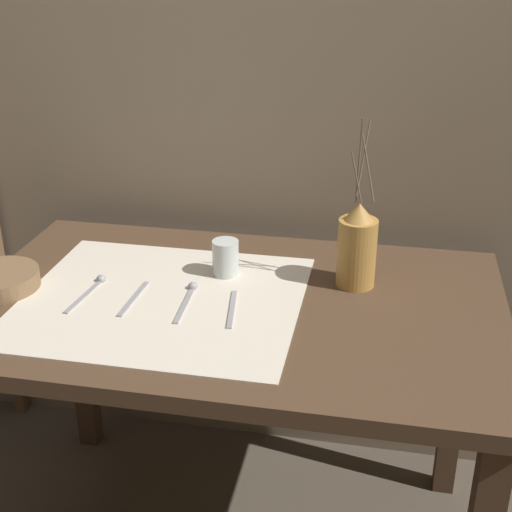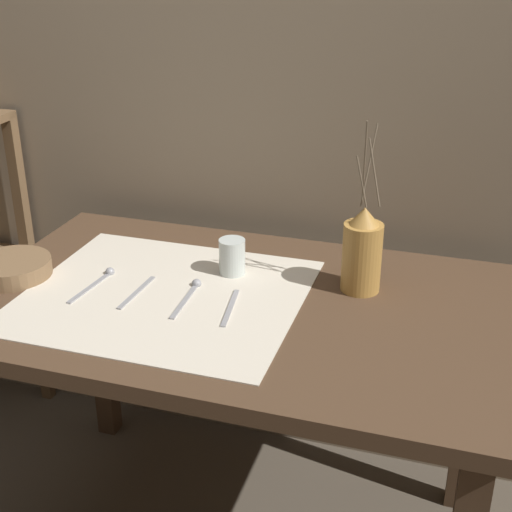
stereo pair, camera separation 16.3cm
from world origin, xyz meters
TOP-DOWN VIEW (x-y plane):
  - stone_wall_back at (0.00, 0.51)m, footprint 7.00×0.06m
  - wooden_table at (0.00, 0.00)m, footprint 1.28×0.80m
  - linen_cloth at (-0.17, -0.03)m, footprint 0.66×0.59m
  - pitcher_with_flowers at (0.28, 0.14)m, footprint 0.10×0.10m
  - glass_tumbler_near at (-0.05, 0.13)m, footprint 0.07×0.07m
  - spoon_inner at (-0.35, -0.00)m, footprint 0.03×0.19m
  - knife_center at (-0.23, -0.05)m, footprint 0.02×0.18m
  - spoon_outer at (-0.11, 0.00)m, footprint 0.03×0.19m
  - fork_outer at (0.01, -0.05)m, footprint 0.04×0.18m

SIDE VIEW (x-z plane):
  - wooden_table at x=0.00m, z-range 0.29..1.06m
  - linen_cloth at x=-0.17m, z-range 0.77..0.78m
  - knife_center at x=-0.23m, z-range 0.78..0.78m
  - fork_outer at x=0.01m, z-range 0.78..0.78m
  - spoon_inner at x=-0.35m, z-range 0.77..0.79m
  - spoon_outer at x=-0.11m, z-range 0.77..0.79m
  - glass_tumbler_near at x=-0.05m, z-range 0.78..0.87m
  - pitcher_with_flowers at x=0.28m, z-range 0.66..1.08m
  - stone_wall_back at x=0.00m, z-range 0.00..2.40m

